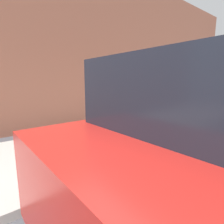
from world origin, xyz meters
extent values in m
plane|color=#47474C|center=(0.00, 0.00, 0.00)|extent=(60.00, 60.00, 0.00)
cube|color=#ADAAA3|center=(0.00, 2.20, 0.06)|extent=(24.00, 2.80, 0.13)
cube|color=#935642|center=(0.00, 4.60, 2.93)|extent=(24.00, 0.30, 5.86)
cylinder|color=#2D2D30|center=(0.48, 1.02, 0.66)|extent=(0.06, 0.06, 1.06)
cube|color=black|center=(0.48, 1.02, 1.37)|extent=(0.15, 0.12, 0.36)
cube|color=gray|center=(0.48, 0.95, 1.39)|extent=(0.08, 0.01, 0.12)
cylinder|color=black|center=(0.48, 1.02, 1.59)|extent=(0.18, 0.09, 0.18)
cylinder|color=black|center=(2.69, 0.57, 0.35)|extent=(0.71, 0.25, 0.70)
cylinder|color=black|center=(-0.19, 0.44, 0.35)|extent=(0.71, 0.25, 0.70)
cube|color=#AD1E19|center=(1.29, -0.37, 0.70)|extent=(4.75, 2.19, 0.88)
cube|color=black|center=(1.22, -0.38, 1.49)|extent=(3.15, 1.88, 0.69)
camera|label=1|loc=(-1.30, -1.31, 1.61)|focal=28.00mm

